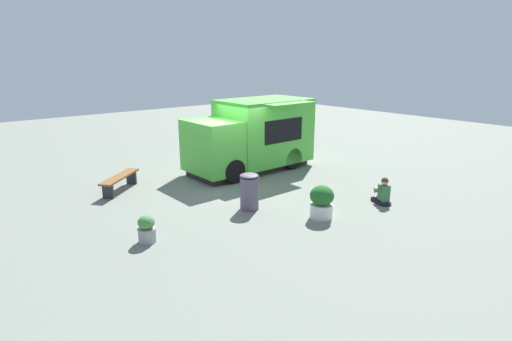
% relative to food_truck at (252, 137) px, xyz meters
% --- Properties ---
extents(ground_plane, '(40.00, 40.00, 0.00)m').
position_rel_food_truck_xyz_m(ground_plane, '(-0.55, 1.51, -1.25)').
color(ground_plane, slate).
extents(food_truck, '(2.78, 4.81, 2.62)m').
position_rel_food_truck_xyz_m(food_truck, '(0.00, 0.00, 0.00)').
color(food_truck, '#51C03F').
rests_on(food_truck, ground_plane).
extents(person_customer, '(0.78, 0.59, 0.81)m').
position_rel_food_truck_xyz_m(person_customer, '(-5.39, -0.50, -0.94)').
color(person_customer, black).
rests_on(person_customer, ground_plane).
extents(planter_flowering_near, '(0.64, 0.64, 0.89)m').
position_rel_food_truck_xyz_m(planter_flowering_near, '(-4.96, 1.71, -0.79)').
color(planter_flowering_near, silver).
rests_on(planter_flowering_near, ground_plane).
extents(planter_flowering_far, '(0.43, 0.43, 0.65)m').
position_rel_food_truck_xyz_m(planter_flowering_far, '(-3.35, 5.93, -0.93)').
color(planter_flowering_far, gray).
rests_on(planter_flowering_far, ground_plane).
extents(plaza_bench, '(1.50, 1.70, 0.50)m').
position_rel_food_truck_xyz_m(plaza_bench, '(0.68, 4.92, -0.86)').
color(plaza_bench, brown).
rests_on(plaza_bench, ground_plane).
extents(trash_bin, '(0.53, 0.53, 1.04)m').
position_rel_food_truck_xyz_m(trash_bin, '(-3.22, 2.77, -0.72)').
color(trash_bin, '#584E62').
rests_on(trash_bin, ground_plane).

